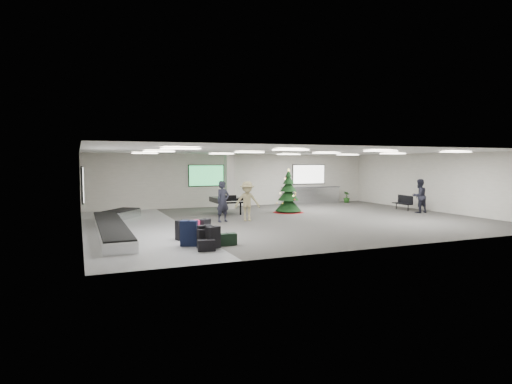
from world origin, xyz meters
name	(u,v)px	position (x,y,z in m)	size (l,w,h in m)	color
ground	(289,220)	(0.00, 0.00, 0.00)	(18.00, 18.00, 0.00)	#3D3B37
room_envelope	(276,170)	(-0.38, 0.67, 2.33)	(18.02, 14.02, 3.21)	#B5B2A5
baggage_carousel	(114,225)	(-7.84, -0.08, 0.21)	(2.28, 9.71, 0.43)	silver
service_counter	(311,195)	(5.00, 6.65, 0.55)	(4.05, 0.65, 1.08)	silver
suitcase_0	(213,237)	(-5.24, -5.03, 0.34)	(0.50, 0.41, 0.71)	black
suitcase_1	(205,236)	(-5.42, -4.74, 0.35)	(0.45, 0.24, 0.72)	black
pink_suitcase	(193,229)	(-5.37, -3.06, 0.33)	(0.44, 0.29, 0.67)	#FA205C
suitcase_3	(205,228)	(-4.89, -2.89, 0.32)	(0.48, 0.44, 0.66)	black
navy_suitcase	(189,233)	(-5.83, -4.35, 0.41)	(0.62, 0.50, 0.85)	black
suitcase_5	(204,239)	(-5.49, -4.87, 0.30)	(0.42, 0.26, 0.62)	black
green_duffel	(227,239)	(-4.66, -4.71, 0.19)	(0.58, 0.30, 0.40)	black
suitcase_8	(183,230)	(-5.78, -3.20, 0.34)	(0.52, 0.38, 0.71)	black
black_duffel	(206,245)	(-5.54, -5.35, 0.17)	(0.57, 0.38, 0.36)	black
christmas_tree	(288,197)	(1.31, 2.66, 0.82)	(1.67, 1.67, 2.38)	maroon
grand_piano	(227,200)	(-1.99, 3.22, 0.74)	(1.43, 1.81, 1.03)	black
bench	(403,202)	(7.85, 1.20, 0.47)	(0.55, 1.34, 0.83)	black
traveler_a	(223,201)	(-3.08, 0.55, 0.93)	(0.68, 0.44, 1.86)	black
traveler_b	(247,201)	(-1.94, 0.44, 0.91)	(1.17, 0.67, 1.82)	#877B53
traveler_bench	(419,196)	(7.63, -0.23, 0.90)	(0.88, 0.68, 1.80)	black
potted_plant_left	(289,199)	(2.89, 5.63, 0.45)	(0.50, 0.40, 0.91)	#183912
potted_plant_right	(347,197)	(7.45, 6.15, 0.37)	(0.42, 0.42, 0.75)	#183912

